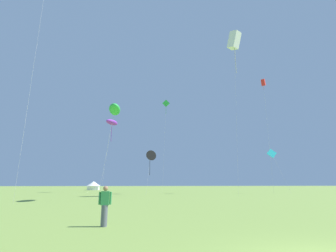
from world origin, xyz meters
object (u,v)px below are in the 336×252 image
kite_black_delta (150,157)px  festival_tent_right (94,185)px  kite_purple_parafoil (112,122)px  kite_white_box (234,40)px  person_spectator (105,206)px  kite_red_box (263,83)px  kite_cyan_diamond (272,154)px  kite_green_diamond (166,106)px  kite_green_parafoil (115,110)px

kite_black_delta → festival_tent_right: kite_black_delta is taller
kite_purple_parafoil → festival_tent_right: bearing=107.1°
kite_white_box → person_spectator: bearing=-125.5°
kite_red_box → kite_white_box: (-9.90, -9.40, 3.26)m
kite_red_box → kite_purple_parafoil: 33.99m
kite_cyan_diamond → kite_green_diamond: size_ratio=0.41×
kite_white_box → kite_green_diamond: bearing=116.2°
kite_cyan_diamond → kite_green_diamond: (-19.69, 9.75, 12.02)m
kite_white_box → person_spectator: 38.77m
kite_green_parafoil → kite_red_box: 35.14m
kite_white_box → kite_green_parafoil: bearing=-158.9°
kite_cyan_diamond → kite_white_box: (-10.29, -9.31, 18.05)m
person_spectator → kite_green_diamond: bearing=79.6°
festival_tent_right → kite_white_box: bearing=-55.5°
kite_cyan_diamond → kite_purple_parafoil: size_ratio=0.53×
kite_green_parafoil → kite_black_delta: kite_green_parafoil is taller
kite_white_box → person_spectator: (-17.32, -24.32, -24.73)m
kite_cyan_diamond → kite_black_delta: size_ratio=1.08×
kite_cyan_diamond → kite_white_box: kite_white_box is taller
kite_red_box → kite_purple_parafoil: kite_red_box is taller
kite_green_diamond → kite_red_box: bearing=-26.6°
kite_cyan_diamond → kite_green_parafoil: 33.48m
kite_white_box → festival_tent_right: (-28.12, 40.89, -24.18)m
kite_red_box → kite_white_box: size_ratio=0.85×
kite_purple_parafoil → kite_black_delta: (8.27, -9.06, -8.61)m
kite_red_box → kite_green_diamond: bearing=153.4°
kite_green_diamond → person_spectator: bearing=-100.4°
kite_green_parafoil → festival_tent_right: (-9.42, 48.09, -9.02)m
kite_red_box → kite_black_delta: (-23.31, 1.45, -15.53)m
kite_green_diamond → kite_cyan_diamond: bearing=-26.4°
kite_black_delta → festival_tent_right: size_ratio=2.04×
person_spectator → kite_red_box: bearing=51.1°
kite_black_delta → kite_white_box: bearing=-39.0°
kite_purple_parafoil → person_spectator: kite_purple_parafoil is taller
kite_black_delta → festival_tent_right: (-14.72, 30.05, -5.39)m
kite_green_parafoil → kite_green_diamond: 29.32m
kite_cyan_diamond → kite_white_box: 22.76m
kite_green_diamond → kite_black_delta: size_ratio=2.67×
kite_cyan_diamond → kite_green_diamond: bearing=153.6°
kite_black_delta → kite_green_parafoil: bearing=-106.4°
kite_green_diamond → kite_red_box: kite_red_box is taller
kite_green_parafoil → kite_cyan_diamond: bearing=29.7°
kite_green_diamond → festival_tent_right: kite_green_diamond is taller
kite_green_parafoil → kite_red_box: kite_red_box is taller
kite_green_diamond → kite_purple_parafoil: (-12.28, 0.84, -4.16)m
kite_purple_parafoil → person_spectator: 46.76m
kite_cyan_diamond → kite_green_parafoil: bearing=-150.3°
kite_cyan_diamond → kite_purple_parafoil: 34.57m
kite_cyan_diamond → kite_green_parafoil: kite_green_parafoil is taller
kite_cyan_diamond → person_spectator: (-27.61, -33.63, -6.69)m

